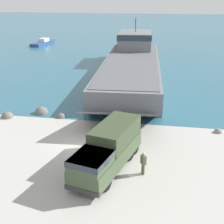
# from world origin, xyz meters

# --- Properties ---
(ground_plane) EXTENTS (240.00, 240.00, 0.00)m
(ground_plane) POSITION_xyz_m (0.00, 0.00, 0.00)
(ground_plane) COLOR #A8A59E
(water_surface) EXTENTS (240.00, 180.00, 0.01)m
(water_surface) POSITION_xyz_m (0.00, 95.47, 0.00)
(water_surface) COLOR #285B70
(water_surface) RESTS_ON ground_plane
(landing_craft) EXTENTS (9.86, 38.50, 7.79)m
(landing_craft) POSITION_xyz_m (1.20, 25.83, 1.92)
(landing_craft) COLOR slate
(landing_craft) RESTS_ON ground_plane
(military_truck) EXTENTS (4.14, 8.10, 2.93)m
(military_truck) POSITION_xyz_m (2.65, -2.88, 1.51)
(military_truck) COLOR #3D4C33
(military_truck) RESTS_ON ground_plane
(soldier_on_ramp) EXTENTS (0.44, 0.50, 1.64)m
(soldier_on_ramp) POSITION_xyz_m (5.14, -3.33, 0.94)
(soldier_on_ramp) COLOR #475638
(soldier_on_ramp) RESTS_ON ground_plane
(moored_boat_a) EXTENTS (3.21, 8.90, 1.44)m
(moored_boat_a) POSITION_xyz_m (-23.69, 51.67, 0.48)
(moored_boat_a) COLOR navy
(moored_boat_a) RESTS_ON ground_plane
(shoreline_rock_a) EXTENTS (1.20, 1.20, 1.20)m
(shoreline_rock_a) POSITION_xyz_m (-9.16, 4.96, 0.00)
(shoreline_rock_a) COLOR #66605B
(shoreline_rock_a) RESTS_ON ground_plane
(shoreline_rock_b) EXTENTS (1.39, 1.39, 1.39)m
(shoreline_rock_b) POSITION_xyz_m (-6.20, 6.64, 0.00)
(shoreline_rock_b) COLOR #66605B
(shoreline_rock_b) RESTS_ON ground_plane
(shoreline_rock_c) EXTENTS (0.91, 0.91, 0.91)m
(shoreline_rock_c) POSITION_xyz_m (-3.80, 5.88, 0.00)
(shoreline_rock_c) COLOR #66605B
(shoreline_rock_c) RESTS_ON ground_plane
(shoreline_rock_d) EXTENTS (0.74, 0.74, 0.74)m
(shoreline_rock_d) POSITION_xyz_m (11.28, 4.74, 0.00)
(shoreline_rock_d) COLOR gray
(shoreline_rock_d) RESTS_ON ground_plane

